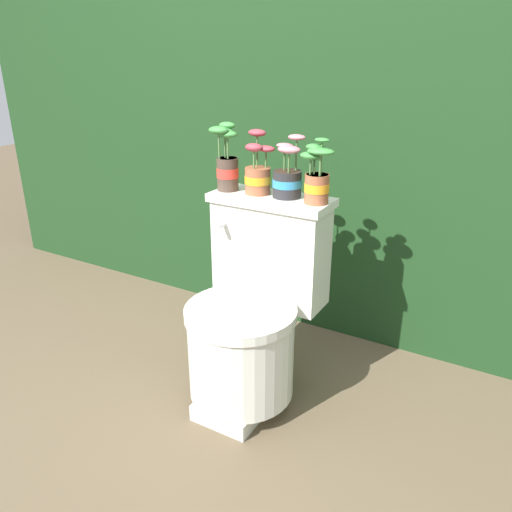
{
  "coord_description": "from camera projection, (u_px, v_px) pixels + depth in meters",
  "views": [
    {
      "loc": [
        0.85,
        -1.37,
        1.26
      ],
      "look_at": [
        0.02,
        0.07,
        0.58
      ],
      "focal_mm": 35.0,
      "sensor_mm": 36.0,
      "label": 1
    }
  ],
  "objects": [
    {
      "name": "toilet",
      "position": [
        251.0,
        317.0,
        1.86
      ],
      "size": [
        0.45,
        0.52,
        0.78
      ],
      "color": "silver",
      "rests_on": "ground"
    },
    {
      "name": "potted_plant_left",
      "position": [
        227.0,
        162.0,
        1.85
      ],
      "size": [
        0.1,
        0.1,
        0.25
      ],
      "color": "#47382D",
      "rests_on": "toilet"
    },
    {
      "name": "potted_plant_midleft",
      "position": [
        258.0,
        173.0,
        1.82
      ],
      "size": [
        0.11,
        0.1,
        0.23
      ],
      "color": "#9E5638",
      "rests_on": "toilet"
    },
    {
      "name": "hedge_backdrop",
      "position": [
        355.0,
        142.0,
        2.55
      ],
      "size": [
        4.2,
        0.95,
        1.67
      ],
      "color": "#193819",
      "rests_on": "ground"
    },
    {
      "name": "ground_plane",
      "position": [
        242.0,
        396.0,
        1.97
      ],
      "size": [
        12.0,
        12.0,
        0.0
      ],
      "primitive_type": "plane",
      "color": "brown"
    },
    {
      "name": "potted_plant_middle",
      "position": [
        288.0,
        178.0,
        1.77
      ],
      "size": [
        0.11,
        0.11,
        0.22
      ],
      "color": "#262628",
      "rests_on": "toilet"
    },
    {
      "name": "potted_plant_midright",
      "position": [
        317.0,
        178.0,
        1.69
      ],
      "size": [
        0.12,
        0.1,
        0.22
      ],
      "color": "#9E5638",
      "rests_on": "toilet"
    }
  ]
}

